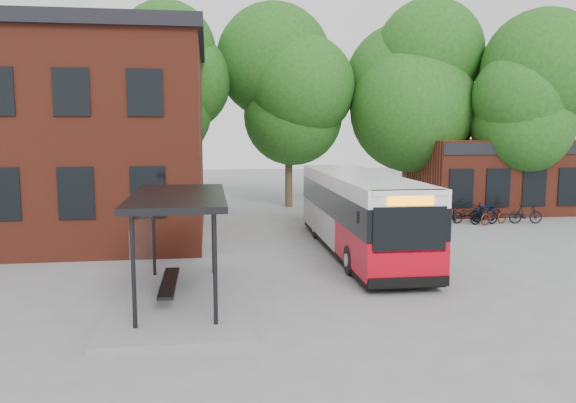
{
  "coord_description": "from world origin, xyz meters",
  "views": [
    {
      "loc": [
        -3.71,
        -15.86,
        4.53
      ],
      "look_at": [
        -0.91,
        3.83,
        2.0
      ],
      "focal_mm": 35.0,
      "sensor_mm": 36.0,
      "label": 1
    }
  ],
  "objects": [
    {
      "name": "bicycle_2",
      "position": [
        8.85,
        9.85,
        0.45
      ],
      "size": [
        1.78,
        0.84,
        0.9
      ],
      "primitive_type": "imported",
      "rotation": [
        0.0,
        0.0,
        1.72
      ],
      "color": "black",
      "rests_on": "ground"
    },
    {
      "name": "tree_2",
      "position": [
        8.0,
        16.0,
        5.5
      ],
      "size": [
        7.92,
        7.92,
        11.0
      ],
      "primitive_type": null,
      "color": "#1B4F15",
      "rests_on": "ground"
    },
    {
      "name": "ground",
      "position": [
        0.0,
        0.0,
        0.0
      ],
      "size": [
        100.0,
        100.0,
        0.0
      ],
      "primitive_type": "plane",
      "color": "slate"
    },
    {
      "name": "bicycle_0",
      "position": [
        6.9,
        9.22,
        0.45
      ],
      "size": [
        1.8,
        0.97,
        0.9
      ],
      "primitive_type": "imported",
      "rotation": [
        0.0,
        0.0,
        1.8
      ],
      "color": "black",
      "rests_on": "ground"
    },
    {
      "name": "tree_0",
      "position": [
        -6.0,
        16.0,
        5.5
      ],
      "size": [
        7.92,
        7.92,
        11.0
      ],
      "primitive_type": null,
      "color": "#1B4F15",
      "rests_on": "ground"
    },
    {
      "name": "bicycle_7",
      "position": [
        11.58,
        9.28,
        0.49
      ],
      "size": [
        1.69,
        0.67,
        0.99
      ],
      "primitive_type": "imported",
      "rotation": [
        0.0,
        0.0,
        1.44
      ],
      "color": "black",
      "rests_on": "ground"
    },
    {
      "name": "tree_3",
      "position": [
        13.0,
        12.0,
        4.64
      ],
      "size": [
        7.04,
        7.04,
        9.28
      ],
      "primitive_type": null,
      "color": "#1B4F15",
      "rests_on": "ground"
    },
    {
      "name": "city_bus",
      "position": [
        1.79,
        4.25,
        1.46
      ],
      "size": [
        2.63,
        11.52,
        2.92
      ],
      "primitive_type": null,
      "rotation": [
        0.0,
        0.0,
        -0.02
      ],
      "color": "red",
      "rests_on": "ground"
    },
    {
      "name": "shop_row",
      "position": [
        15.0,
        14.0,
        2.0
      ],
      "size": [
        14.0,
        6.2,
        4.0
      ],
      "primitive_type": null,
      "color": "maroon",
      "rests_on": "ground"
    },
    {
      "name": "bicycle_5",
      "position": [
        9.89,
        10.21,
        0.47
      ],
      "size": [
        1.63,
        0.77,
        0.94
      ],
      "primitive_type": "imported",
      "rotation": [
        0.0,
        0.0,
        1.78
      ],
      "color": "#041848",
      "rests_on": "ground"
    },
    {
      "name": "bicycle_3",
      "position": [
        9.45,
        9.33,
        0.46
      ],
      "size": [
        1.55,
        0.6,
        0.91
      ],
      "primitive_type": "imported",
      "rotation": [
        0.0,
        0.0,
        1.69
      ],
      "color": "black",
      "rests_on": "ground"
    },
    {
      "name": "bicycle_4",
      "position": [
        9.9,
        9.26,
        0.45
      ],
      "size": [
        1.82,
        1.17,
        0.9
      ],
      "primitive_type": "imported",
      "rotation": [
        0.0,
        0.0,
        1.93
      ],
      "color": "#582111",
      "rests_on": "ground"
    },
    {
      "name": "tree_1",
      "position": [
        1.0,
        17.0,
        5.2
      ],
      "size": [
        7.92,
        7.92,
        10.4
      ],
      "primitive_type": null,
      "color": "#1B4F15",
      "rests_on": "ground"
    },
    {
      "name": "bike_rail",
      "position": [
        9.28,
        10.0,
        0.19
      ],
      "size": [
        5.2,
        0.1,
        0.38
      ],
      "primitive_type": null,
      "color": "black",
      "rests_on": "ground"
    },
    {
      "name": "bicycle_1",
      "position": [
        6.98,
        9.78,
        0.56
      ],
      "size": [
        1.91,
        0.75,
        1.12
      ],
      "primitive_type": "imported",
      "rotation": [
        0.0,
        0.0,
        1.7
      ],
      "color": "black",
      "rests_on": "ground"
    },
    {
      "name": "bicycle_6",
      "position": [
        10.38,
        10.93,
        0.44
      ],
      "size": [
        1.7,
        0.71,
        0.87
      ],
      "primitive_type": "imported",
      "rotation": [
        0.0,
        0.0,
        1.65
      ],
      "color": "black",
      "rests_on": "ground"
    },
    {
      "name": "bus_shelter",
      "position": [
        -4.5,
        -1.0,
        1.45
      ],
      "size": [
        3.6,
        7.0,
        2.9
      ],
      "primitive_type": null,
      "color": "black",
      "rests_on": "ground"
    }
  ]
}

